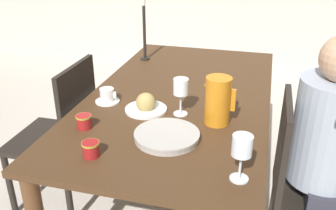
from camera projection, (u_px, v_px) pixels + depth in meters
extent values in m
plane|color=beige|center=(179.00, 202.00, 2.29)|extent=(20.00, 20.00, 0.00)
cube|color=#472D19|center=(180.00, 96.00, 1.98)|extent=(0.92, 1.70, 0.03)
cylinder|color=brown|center=(153.00, 94.00, 2.92)|extent=(0.07, 0.07, 0.69)
cylinder|color=brown|center=(258.00, 105.00, 2.73)|extent=(0.07, 0.07, 0.69)
cylinder|color=black|center=(273.00, 206.00, 1.95)|extent=(0.04, 0.04, 0.40)
cube|color=black|center=(321.00, 202.00, 1.66)|extent=(0.42, 0.42, 0.03)
cube|color=black|center=(282.00, 149.00, 1.60)|extent=(0.03, 0.39, 0.45)
cylinder|color=black|center=(10.00, 184.00, 2.12)|extent=(0.04, 0.04, 0.40)
cylinder|color=black|center=(45.00, 151.00, 2.44)|extent=(0.04, 0.04, 0.40)
cylinder|color=black|center=(69.00, 195.00, 2.03)|extent=(0.04, 0.04, 0.40)
cylinder|color=black|center=(98.00, 159.00, 2.35)|extent=(0.04, 0.04, 0.40)
cube|color=black|center=(51.00, 140.00, 2.14)|extent=(0.42, 0.42, 0.03)
cube|color=black|center=(78.00, 106.00, 1.99)|extent=(0.03, 0.39, 0.45)
cylinder|color=#9EA8B7|center=(330.00, 132.00, 1.55)|extent=(0.30, 0.30, 0.46)
cylinder|color=orange|center=(218.00, 101.00, 1.64)|extent=(0.11, 0.11, 0.22)
cube|color=orange|center=(233.00, 100.00, 1.62)|extent=(0.02, 0.02, 0.10)
cone|color=orange|center=(208.00, 81.00, 1.61)|extent=(0.04, 0.04, 0.04)
cylinder|color=white|center=(180.00, 114.00, 1.76)|extent=(0.07, 0.07, 0.00)
cylinder|color=white|center=(181.00, 104.00, 1.74)|extent=(0.01, 0.01, 0.10)
cylinder|color=white|center=(181.00, 87.00, 1.70)|extent=(0.07, 0.07, 0.07)
cylinder|color=white|center=(239.00, 179.00, 1.30)|extent=(0.07, 0.07, 0.00)
cylinder|color=white|center=(240.00, 166.00, 1.28)|extent=(0.01, 0.01, 0.10)
cylinder|color=white|center=(242.00, 145.00, 1.24)|extent=(0.07, 0.07, 0.07)
cylinder|color=orange|center=(242.00, 150.00, 1.25)|extent=(0.06, 0.06, 0.04)
cylinder|color=white|center=(108.00, 101.00, 1.88)|extent=(0.12, 0.12, 0.01)
cylinder|color=white|center=(107.00, 95.00, 1.87)|extent=(0.07, 0.07, 0.06)
cube|color=white|center=(115.00, 95.00, 1.86)|extent=(0.01, 0.01, 0.03)
cylinder|color=#B7B2A8|center=(167.00, 137.00, 1.55)|extent=(0.27, 0.27, 0.02)
cylinder|color=#B7B2A8|center=(167.00, 134.00, 1.54)|extent=(0.27, 0.27, 0.01)
cylinder|color=white|center=(146.00, 109.00, 1.79)|extent=(0.20, 0.20, 0.01)
sphere|color=tan|center=(146.00, 102.00, 1.78)|extent=(0.09, 0.09, 0.09)
cylinder|color=#A81E1E|center=(91.00, 149.00, 1.42)|extent=(0.06, 0.06, 0.06)
cylinder|color=gold|center=(90.00, 143.00, 1.41)|extent=(0.07, 0.07, 0.01)
cylinder|color=#A81E1E|center=(84.00, 122.00, 1.63)|extent=(0.06, 0.06, 0.06)
cylinder|color=gold|center=(83.00, 116.00, 1.62)|extent=(0.07, 0.07, 0.01)
cylinder|color=black|center=(145.00, 58.00, 2.49)|extent=(0.06, 0.06, 0.01)
cylinder|color=black|center=(144.00, 32.00, 2.42)|extent=(0.02, 0.02, 0.34)
cylinder|color=beige|center=(144.00, 1.00, 2.33)|extent=(0.02, 0.02, 0.05)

